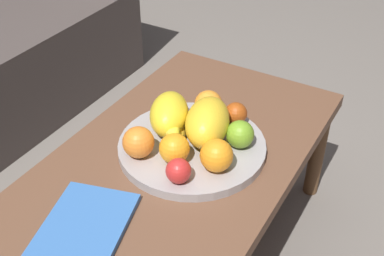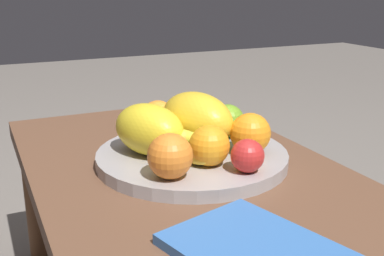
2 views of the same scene
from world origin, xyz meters
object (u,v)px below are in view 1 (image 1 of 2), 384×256
fruit_bowl (192,147)px  melon_large_front (207,122)px  orange_back (174,148)px  apple_right (178,171)px  orange_right (217,155)px  melon_smaller_beside (169,114)px  orange_left (210,105)px  orange_front (138,142)px  apple_front (240,134)px  banana_bunch (174,134)px  magazine (84,228)px  apple_left (236,114)px  coffee_table (180,165)px

fruit_bowl → melon_large_front: (0.03, -0.03, 0.07)m
orange_back → apple_right: bearing=-141.2°
orange_right → orange_back: orange_right is taller
melon_large_front → melon_smaller_beside: (-0.01, 0.11, -0.01)m
orange_left → orange_right: bearing=-147.4°
orange_front → apple_front: (0.16, -0.21, -0.00)m
orange_front → orange_back: size_ratio=1.05×
banana_bunch → magazine: 0.35m
melon_smaller_beside → orange_left: bearing=-30.4°
fruit_bowl → apple_front: size_ratio=5.30×
orange_left → orange_front: bearing=163.1°
fruit_bowl → magazine: size_ratio=1.58×
orange_front → apple_left: size_ratio=1.29×
melon_smaller_beside → orange_left: size_ratio=2.06×
apple_left → apple_right: size_ratio=1.02×
melon_large_front → melon_smaller_beside: size_ratio=1.11×
apple_front → melon_large_front: bearing=102.6°
apple_left → apple_right: (-0.28, 0.01, -0.00)m
coffee_table → fruit_bowl: size_ratio=2.54×
orange_back → banana_bunch: orange_back is taller
orange_left → orange_back: bearing=-175.5°
coffee_table → orange_front: 0.16m
apple_left → orange_right: bearing=-167.5°
apple_front → apple_right: 0.21m
melon_smaller_beside → apple_front: size_ratio=2.21×
orange_front → melon_smaller_beside: bearing=-3.9°
apple_right → banana_bunch: size_ratio=0.35×
orange_left → apple_left: (0.01, -0.08, -0.01)m
coffee_table → orange_right: bearing=-105.7°
orange_front → banana_bunch: 0.10m
orange_back → melon_large_front: bearing=-13.9°
fruit_bowl → orange_left: bearing=8.3°
orange_back → orange_front: bearing=106.1°
melon_large_front → melon_smaller_beside: melon_large_front is taller
orange_front → magazine: size_ratio=0.33×
fruit_bowl → apple_front: bearing=-64.6°
melon_smaller_beside → magazine: melon_smaller_beside is taller
banana_bunch → magazine: banana_bunch is taller
orange_left → apple_left: bearing=-84.3°
fruit_bowl → orange_left: orange_left is taller
melon_large_front → apple_front: 0.09m
apple_left → melon_smaller_beside: bearing=129.5°
melon_large_front → melon_smaller_beside: 0.11m
fruit_bowl → apple_right: bearing=-162.4°
fruit_bowl → apple_left: size_ratio=6.19×
orange_right → coffee_table: bearing=74.3°
coffee_table → melon_smaller_beside: (0.05, 0.06, 0.12)m
apple_front → magazine: apple_front is taller
coffee_table → melon_large_front: (0.06, -0.05, 0.13)m
coffee_table → banana_bunch: banana_bunch is taller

